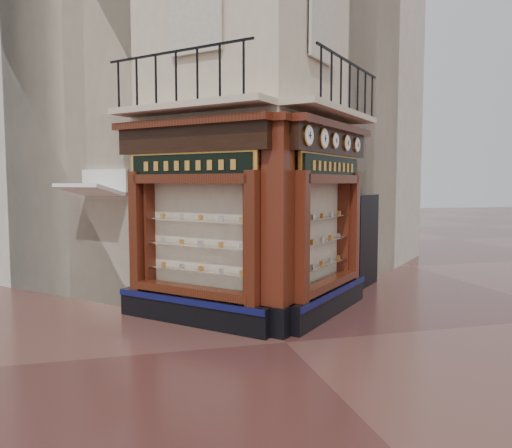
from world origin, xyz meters
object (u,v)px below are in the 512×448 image
object	(u,v)px
corner_pilaster	(278,229)
clock_d	(347,143)
clock_b	(324,139)
signboard_left	(189,166)
clock_c	(335,141)
signboard_right	(332,167)
awning	(92,310)
clock_a	(308,135)
clock_e	(357,145)

from	to	relation	value
corner_pilaster	clock_d	distance (m)	2.89
clock_b	signboard_left	distance (m)	2.63
clock_c	signboard_right	size ratio (longest dim) A/B	0.15
clock_d	signboard_left	xyz separation A→B (m)	(-3.40, -0.32, -0.52)
awning	signboard_right	xyz separation A→B (m)	(4.88, -1.70, 3.10)
clock_c	clock_a	bearing A→B (deg)	-180.00
clock_a	clock_e	size ratio (longest dim) A/B	1.14
clock_e	signboard_right	xyz separation A→B (m)	(-0.93, -0.77, -0.52)
clock_a	clock_c	xyz separation A→B (m)	(0.91, 0.91, 0.00)
clock_b	clock_c	xyz separation A→B (m)	(0.41, 0.41, 0.00)
awning	signboard_left	world-z (taller)	signboard_left
clock_c	awning	distance (m)	6.36
clock_c	clock_e	size ratio (longest dim) A/B	0.97
clock_b	clock_c	bearing A→B (deg)	0.00
awning	clock_d	bearing A→B (deg)	-149.39
signboard_left	signboard_right	size ratio (longest dim) A/B	1.01
signboard_right	corner_pilaster	bearing A→B (deg)	169.75
clock_e	signboard_left	size ratio (longest dim) A/B	0.15
signboard_left	signboard_right	xyz separation A→B (m)	(2.92, 0.00, 0.00)
corner_pilaster	clock_d	world-z (taller)	corner_pilaster
clock_d	clock_e	xyz separation A→B (m)	(0.45, 0.45, 0.00)
clock_d	signboard_right	xyz separation A→B (m)	(-0.48, -0.32, -0.52)
clock_b	awning	distance (m)	6.18
awning	signboard_left	distance (m)	4.04
corner_pilaster	awning	size ratio (longest dim) A/B	2.91
clock_e	awning	xyz separation A→B (m)	(-5.81, 0.93, -3.62)
clock_a	clock_b	world-z (taller)	clock_b
clock_b	signboard_left	world-z (taller)	clock_b
corner_pilaster	signboard_right	size ratio (longest dim) A/B	1.84
clock_a	signboard_left	xyz separation A→B (m)	(-2.01, 1.07, -0.52)
clock_d	clock_e	distance (m)	0.64
clock_c	clock_d	world-z (taller)	clock_d
clock_a	signboard_left	bearing A→B (deg)	106.96
clock_a	signboard_right	distance (m)	1.50
clock_c	awning	xyz separation A→B (m)	(-4.88, 1.86, -3.62)
signboard_right	awning	bearing A→B (deg)	115.80
corner_pilaster	clock_b	xyz separation A→B (m)	(1.05, 0.45, 1.67)
clock_d	signboard_right	size ratio (longest dim) A/B	0.16
clock_c	clock_b	bearing A→B (deg)	-180.00
clock_b	signboard_left	size ratio (longest dim) A/B	0.18
signboard_right	clock_c	bearing A→B (deg)	-134.78
signboard_right	clock_a	bearing A→B (deg)	-175.49
clock_b	clock_d	size ratio (longest dim) A/B	1.13
corner_pilaster	clock_e	bearing A→B (deg)	-8.22
clock_c	signboard_left	bearing A→B (deg)	131.95
clock_a	signboard_right	size ratio (longest dim) A/B	0.17
clock_b	awning	xyz separation A→B (m)	(-4.47, 2.26, -3.62)
clock_d	clock_a	bearing A→B (deg)	-180.00
signboard_left	clock_c	bearing A→B (deg)	-138.05
signboard_left	signboard_right	distance (m)	2.92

